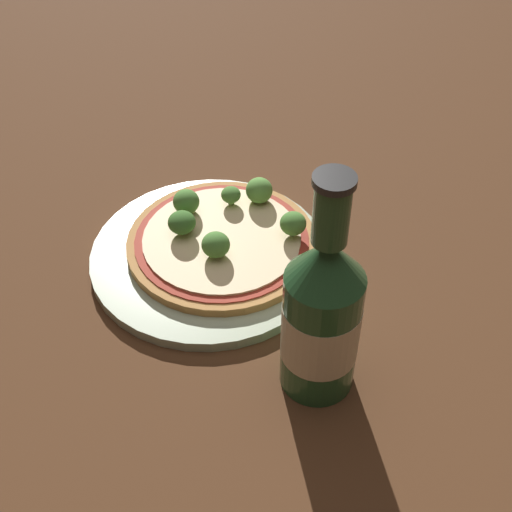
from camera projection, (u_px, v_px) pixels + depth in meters
ground_plane at (214, 253)px, 0.78m from camera, size 3.00×3.00×0.00m
plate at (210, 256)px, 0.77m from camera, size 0.25×0.25×0.01m
pizza at (222, 242)px, 0.76m from camera, size 0.20×0.20×0.01m
broccoli_floret_0 at (232, 195)px, 0.79m from camera, size 0.02×0.02×0.02m
broccoli_floret_1 at (293, 224)px, 0.75m from camera, size 0.03×0.03×0.03m
broccoli_floret_2 at (259, 190)px, 0.79m from camera, size 0.03×0.03×0.03m
broccoli_floret_3 at (182, 223)px, 0.75m from camera, size 0.03×0.03×0.03m
broccoli_floret_4 at (216, 245)px, 0.73m from camera, size 0.03×0.03×0.03m
broccoli_floret_5 at (186, 202)px, 0.78m from camera, size 0.03×0.03×0.03m
beer_bottle at (322, 315)px, 0.60m from camera, size 0.07×0.07×0.23m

